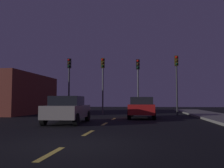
{
  "coord_description": "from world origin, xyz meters",
  "views": [
    {
      "loc": [
        2.2,
        -6.74,
        1.22
      ],
      "look_at": [
        -0.71,
        14.54,
        2.74
      ],
      "focal_mm": 39.22,
      "sensor_mm": 36.0,
      "label": 1
    }
  ],
  "objects_px": {
    "traffic_signal_far_left": "(69,75)",
    "traffic_signal_center_right": "(138,76)",
    "traffic_signal_center_left": "(103,75)",
    "traffic_signal_far_right": "(177,74)",
    "car_stopped_ahead": "(142,107)",
    "car_adjacent_lane": "(68,109)"
  },
  "relations": [
    {
      "from": "traffic_signal_far_right",
      "to": "car_adjacent_lane",
      "type": "bearing_deg",
      "value": -129.05
    },
    {
      "from": "traffic_signal_center_left",
      "to": "traffic_signal_far_right",
      "type": "distance_m",
      "value": 6.58
    },
    {
      "from": "traffic_signal_center_left",
      "to": "traffic_signal_center_right",
      "type": "relative_size",
      "value": 1.04
    },
    {
      "from": "traffic_signal_center_right",
      "to": "car_adjacent_lane",
      "type": "bearing_deg",
      "value": -112.87
    },
    {
      "from": "traffic_signal_far_left",
      "to": "traffic_signal_center_left",
      "type": "xyz_separation_m",
      "value": [
        3.18,
        -0.0,
        -0.03
      ]
    },
    {
      "from": "traffic_signal_center_right",
      "to": "car_stopped_ahead",
      "type": "bearing_deg",
      "value": -84.24
    },
    {
      "from": "traffic_signal_far_left",
      "to": "car_stopped_ahead",
      "type": "height_order",
      "value": "traffic_signal_far_left"
    },
    {
      "from": "traffic_signal_far_left",
      "to": "traffic_signal_far_right",
      "type": "xyz_separation_m",
      "value": [
        9.76,
        0.0,
        0.01
      ]
    },
    {
      "from": "traffic_signal_center_left",
      "to": "traffic_signal_center_right",
      "type": "xyz_separation_m",
      "value": [
        3.2,
        -0.0,
        -0.12
      ]
    },
    {
      "from": "traffic_signal_far_left",
      "to": "traffic_signal_center_right",
      "type": "xyz_separation_m",
      "value": [
        6.38,
        -0.0,
        -0.14
      ]
    },
    {
      "from": "traffic_signal_far_left",
      "to": "car_adjacent_lane",
      "type": "xyz_separation_m",
      "value": [
        2.73,
        -8.67,
        -2.87
      ]
    },
    {
      "from": "traffic_signal_far_right",
      "to": "traffic_signal_center_right",
      "type": "bearing_deg",
      "value": -179.99
    },
    {
      "from": "traffic_signal_center_right",
      "to": "car_stopped_ahead",
      "type": "distance_m",
      "value": 4.78
    },
    {
      "from": "traffic_signal_center_right",
      "to": "traffic_signal_far_left",
      "type": "bearing_deg",
      "value": 180.0
    },
    {
      "from": "traffic_signal_center_left",
      "to": "car_stopped_ahead",
      "type": "distance_m",
      "value": 6.02
    },
    {
      "from": "traffic_signal_center_left",
      "to": "traffic_signal_center_right",
      "type": "bearing_deg",
      "value": -0.01
    },
    {
      "from": "traffic_signal_far_right",
      "to": "car_stopped_ahead",
      "type": "xyz_separation_m",
      "value": [
        -2.98,
        -3.92,
        -2.87
      ]
    },
    {
      "from": "traffic_signal_center_right",
      "to": "traffic_signal_far_right",
      "type": "xyz_separation_m",
      "value": [
        3.38,
        0.0,
        0.16
      ]
    },
    {
      "from": "traffic_signal_far_left",
      "to": "traffic_signal_center_right",
      "type": "height_order",
      "value": "traffic_signal_far_left"
    },
    {
      "from": "traffic_signal_center_left",
      "to": "car_stopped_ahead",
      "type": "xyz_separation_m",
      "value": [
        3.59,
        -3.92,
        -2.83
      ]
    },
    {
      "from": "car_stopped_ahead",
      "to": "car_adjacent_lane",
      "type": "height_order",
      "value": "car_stopped_ahead"
    },
    {
      "from": "traffic_signal_far_right",
      "to": "car_adjacent_lane",
      "type": "relative_size",
      "value": 1.27
    }
  ]
}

